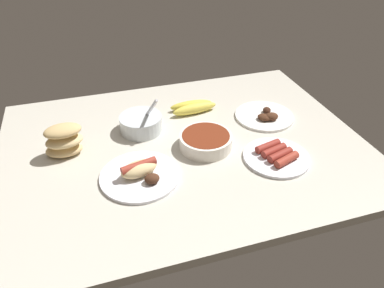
# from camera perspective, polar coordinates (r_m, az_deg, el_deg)

# --- Properties ---
(ground_plane) EXTENTS (1.20, 0.90, 0.03)m
(ground_plane) POSITION_cam_1_polar(r_m,az_deg,el_deg) (1.22, -1.31, -0.62)
(ground_plane) COLOR beige
(plate_sausages) EXTENTS (0.21, 0.21, 0.04)m
(plate_sausages) POSITION_cam_1_polar(r_m,az_deg,el_deg) (1.17, 13.22, -1.80)
(plate_sausages) COLOR white
(plate_sausages) RESTS_ON ground_plane
(plate_grilled_meat) EXTENTS (0.22, 0.22, 0.04)m
(plate_grilled_meat) POSITION_cam_1_polar(r_m,az_deg,el_deg) (1.38, 11.45, 4.38)
(plate_grilled_meat) COLOR white
(plate_grilled_meat) RESTS_ON ground_plane
(bread_stack) EXTENTS (0.13, 0.09, 0.11)m
(bread_stack) POSITION_cam_1_polar(r_m,az_deg,el_deg) (1.21, -19.62, 0.52)
(bread_stack) COLOR #DBB77A
(bread_stack) RESTS_ON ground_plane
(bowl_coleslaw) EXTENTS (0.15, 0.15, 0.15)m
(bowl_coleslaw) POSITION_cam_1_polar(r_m,az_deg,el_deg) (1.28, -8.06, 3.37)
(bowl_coleslaw) COLOR silver
(bowl_coleslaw) RESTS_ON ground_plane
(bowl_chili) EXTENTS (0.17, 0.17, 0.05)m
(bowl_chili) POSITION_cam_1_polar(r_m,az_deg,el_deg) (1.19, 2.18, 0.57)
(bowl_chili) COLOR white
(bowl_chili) RESTS_ON ground_plane
(plate_hotdog_assembled) EXTENTS (0.24, 0.24, 0.06)m
(plate_hotdog_assembled) POSITION_cam_1_polar(r_m,az_deg,el_deg) (1.08, -8.21, -4.59)
(plate_hotdog_assembled) COLOR white
(plate_hotdog_assembled) RESTS_ON ground_plane
(banana_bunch) EXTENTS (0.18, 0.08, 0.04)m
(banana_bunch) POSITION_cam_1_polar(r_m,az_deg,el_deg) (1.39, 0.18, 5.87)
(banana_bunch) COLOR gold
(banana_bunch) RESTS_ON ground_plane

